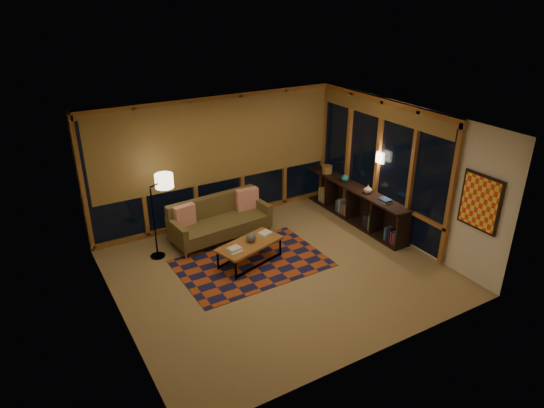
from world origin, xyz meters
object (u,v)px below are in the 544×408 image
coffee_table (250,253)px  bookshelf (353,203)px  sofa (220,220)px  floor_lamp (154,219)px

coffee_table → bookshelf: bearing=-6.3°
sofa → coffee_table: (0.05, -1.14, -0.20)m
sofa → bookshelf: 2.92m
sofa → coffee_table: sofa is taller
bookshelf → sofa: bearing=167.2°
sofa → coffee_table: bearing=-92.4°
coffee_table → sofa: bearing=76.4°
coffee_table → bookshelf: bookshelf is taller
coffee_table → floor_lamp: (-1.40, 1.08, 0.57)m
bookshelf → floor_lamp: bearing=172.0°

